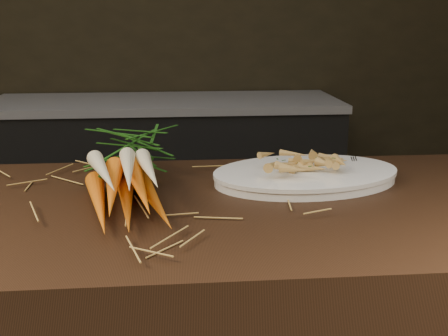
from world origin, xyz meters
name	(u,v)px	position (x,y,z in m)	size (l,w,h in m)	color
back_counter	(167,176)	(0.30, 2.18, 0.42)	(1.82, 0.62, 0.84)	black
straw_bedding	(0,205)	(0.00, 0.30, 0.91)	(1.40, 0.60, 0.02)	#AF8E41
root_veg_bunch	(123,165)	(0.23, 0.42, 0.95)	(0.25, 0.60, 0.11)	#CA4C00
serving_platter	(306,177)	(0.64, 0.43, 0.91)	(0.42, 0.28, 0.02)	white
roasted_veg_heap	(306,162)	(0.64, 0.43, 0.95)	(0.21, 0.15, 0.05)	#A88435
serving_fork	(370,169)	(0.79, 0.44, 0.92)	(0.01, 0.16, 0.00)	silver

